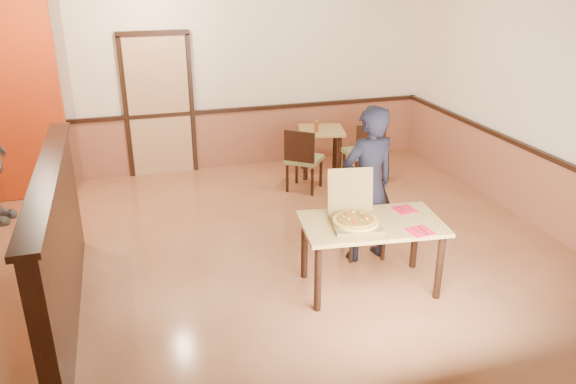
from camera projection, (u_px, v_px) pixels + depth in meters
name	position (u px, v px, depth m)	size (l,w,h in m)	color
floor	(272.00, 272.00, 5.97)	(7.00, 7.00, 0.00)	#BF744A
wall_back	(210.00, 80.00, 8.54)	(7.00, 7.00, 0.00)	#FDE9C6
wall_right	(567.00, 120.00, 6.38)	(7.00, 7.00, 0.00)	#FDE9C6
wainscot_back	(214.00, 140.00, 8.88)	(7.00, 0.04, 0.90)	#99593D
chair_rail_back	(212.00, 111.00, 8.68)	(7.00, 0.06, 0.06)	black
wainscot_right	(550.00, 197.00, 6.73)	(0.04, 7.00, 0.90)	#99593D
chair_rail_right	(556.00, 160.00, 6.55)	(0.06, 7.00, 0.06)	black
back_door	(159.00, 107.00, 8.43)	(0.90, 0.06, 2.10)	tan
booth_partition	(60.00, 245.00, 4.98)	(0.20, 3.10, 1.44)	black
main_table	(371.00, 232.00, 5.48)	(1.44, 0.93, 0.73)	tan
diner_chair	(362.00, 211.00, 6.25)	(0.50, 0.50, 0.90)	olive
side_chair_left	(303.00, 157.00, 7.92)	(0.64, 0.64, 0.93)	olive
side_chair_right	(365.00, 150.00, 8.15)	(0.52, 0.52, 0.96)	olive
side_table	(321.00, 140.00, 8.57)	(0.81, 0.81, 0.71)	tan
diner	(368.00, 185.00, 5.97)	(0.63, 0.42, 1.73)	black
pizza_box	(355.00, 218.00, 5.38)	(0.53, 0.60, 0.48)	brown
pizza	(356.00, 221.00, 5.34)	(0.44, 0.44, 0.03)	gold
napkin_near	(420.00, 231.00, 5.24)	(0.24, 0.24, 0.01)	red
napkin_far	(405.00, 209.00, 5.70)	(0.23, 0.23, 0.01)	red
condiment	(316.00, 126.00, 8.35)	(0.06, 0.06, 0.16)	brown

